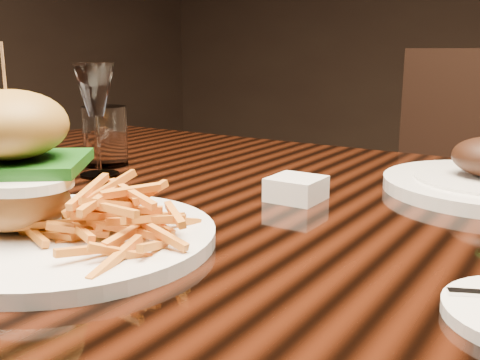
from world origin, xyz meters
The scene contains 6 objects.
dining_table centered at (0.00, 0.00, 0.67)m, with size 1.60×0.90×0.75m.
burger_plate centered at (-0.15, -0.27, 0.80)m, with size 0.30×0.30×0.20m.
ramekin centered at (-0.02, 0.02, 0.77)m, with size 0.07×0.07×0.03m, color silver.
wine_glass centered at (-0.35, -0.02, 0.88)m, with size 0.07×0.07×0.18m.
water_tumbler centered at (-0.41, 0.05, 0.80)m, with size 0.08×0.08×0.10m, color white.
chair_far centered at (0.02, 0.89, 0.54)m, with size 0.53×0.54×0.95m.
Camera 1 is at (0.31, -0.63, 0.95)m, focal length 42.00 mm.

